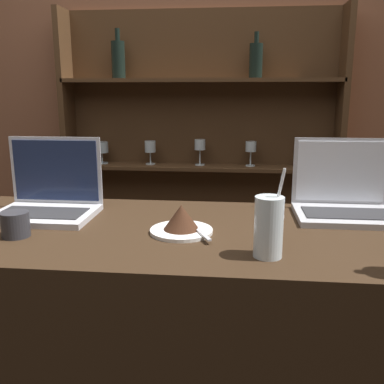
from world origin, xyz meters
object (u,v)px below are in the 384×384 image
at_px(laptop_near, 48,198).
at_px(water_glass, 269,227).
at_px(coffee_cup, 15,224).
at_px(laptop_far, 344,199).
at_px(cake_plate, 181,221).

distance_m(laptop_near, water_glass, 0.72).
bearing_deg(laptop_near, coffee_cup, -89.11).
bearing_deg(laptop_near, laptop_far, 5.42).
distance_m(laptop_near, cake_plate, 0.46).
xyz_separation_m(laptop_near, laptop_far, (0.92, 0.09, -0.00)).
relative_size(laptop_far, coffee_cup, 4.11).
xyz_separation_m(laptop_far, coffee_cup, (-0.92, -0.30, -0.02)).
xyz_separation_m(laptop_near, cake_plate, (0.44, -0.14, -0.02)).
height_order(laptop_far, coffee_cup, laptop_far).
bearing_deg(cake_plate, water_glass, -34.20).
height_order(water_glass, coffee_cup, water_glass).
xyz_separation_m(cake_plate, water_glass, (0.22, -0.15, 0.04)).
distance_m(laptop_far, coffee_cup, 0.97).
distance_m(laptop_far, cake_plate, 0.53).
relative_size(laptop_near, coffee_cup, 4.11).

